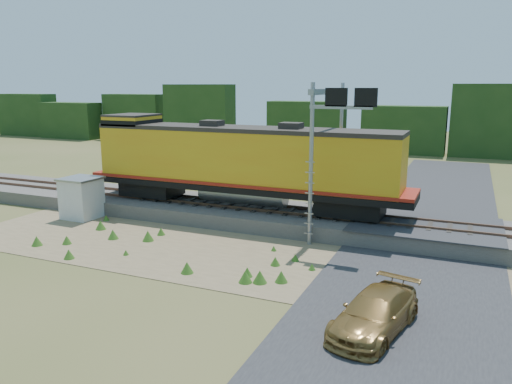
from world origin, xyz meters
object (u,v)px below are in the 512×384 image
at_px(locomotive, 238,161).
at_px(car, 375,313).
at_px(shed, 82,198).
at_px(signal_gantry, 332,123).

height_order(locomotive, car, locomotive).
relative_size(shed, car, 0.56).
bearing_deg(locomotive, shed, -158.86).
bearing_deg(signal_gantry, car, -67.20).
distance_m(signal_gantry, car, 11.60).
xyz_separation_m(locomotive, signal_gantry, (5.48, -0.68, 2.34)).
xyz_separation_m(shed, signal_gantry, (13.88, 2.57, 4.49)).
height_order(shed, signal_gantry, signal_gantry).
bearing_deg(shed, signal_gantry, 11.48).
distance_m(shed, car, 19.27).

